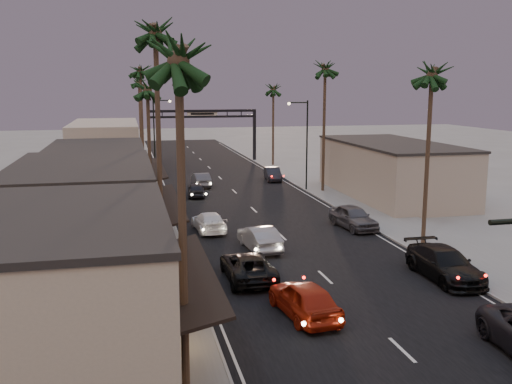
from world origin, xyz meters
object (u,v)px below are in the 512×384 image
streetlight_right (304,138)px  palm_rb (325,65)px  palm_ra (432,68)px  palm_rc (273,86)px  palm_la (178,46)px  oncoming_red (304,299)px  palm_lc (147,84)px  arch (202,122)px  palm_lb (155,26)px  streetlight_left (157,131)px  oncoming_silver (259,238)px  curbside_black (445,264)px  palm_ld (140,67)px  palm_far (139,80)px  oncoming_pickup (248,266)px

streetlight_right → palm_rb: palm_rb is taller
palm_ra → palm_rc: palm_ra is taller
palm_rb → palm_rc: (0.00, 20.00, -1.95)m
palm_la → oncoming_red: (5.85, 5.11, -10.61)m
palm_rc → palm_lc: bearing=-121.6°
arch → palm_la: (-8.60, -61.00, 5.91)m
arch → palm_lb: palm_lb is taller
palm_la → streetlight_right: bearing=66.7°
palm_la → arch: bearing=82.0°
streetlight_left → oncoming_silver: 33.53m
oncoming_red → palm_lb: bearing=-60.6°
curbside_black → palm_ra: bearing=70.3°
palm_ld → palm_far: palm_ld is taller
streetlight_right → palm_lc: bearing=-149.9°
streetlight_right → curbside_black: size_ratio=1.56×
palm_ld → palm_rb: same height
palm_ld → palm_rc: palm_ld is taller
palm_far → palm_lb: bearing=-90.3°
streetlight_left → palm_ra: (15.52, -34.00, 6.11)m
streetlight_right → curbside_black: 28.00m
palm_far → curbside_black: size_ratio=2.29×
palm_ld → palm_ra: size_ratio=1.08×
streetlight_right → palm_lc: size_ratio=0.74×
streetlight_right → palm_ra: palm_ra is taller
palm_lc → streetlight_left: bearing=85.6°
streetlight_right → oncoming_silver: streetlight_right is taller
streetlight_right → palm_lb: 28.89m
palm_ra → oncoming_silver: bearing=174.2°
streetlight_left → palm_ld: bearing=-119.2°
streetlight_left → oncoming_silver: streetlight_left is taller
palm_la → palm_ld: 46.01m
palm_lc → palm_rc: bearing=58.4°
palm_rb → oncoming_silver: palm_rb is taller
arch → oncoming_red: arch is taller
palm_la → oncoming_pickup: bearing=67.4°
palm_lc → palm_ld: palm_ld is taller
palm_rc → oncoming_silver: 41.53m
streetlight_left → oncoming_silver: bearing=-82.0°
oncoming_pickup → palm_lb: bearing=-27.9°
palm_rb → oncoming_silver: 24.71m
arch → palm_far: 12.96m
palm_lb → palm_rc: (17.20, 42.00, -2.92)m
palm_la → palm_rc: size_ratio=1.08×
arch → palm_lc: size_ratio=1.25×
palm_rb → oncoming_pickup: (-12.79, -24.39, -11.68)m
palm_la → curbside_black: palm_la is taller
palm_far → oncoming_silver: bearing=-83.5°
palm_lb → streetlight_left: bearing=87.3°
palm_rb → oncoming_silver: (-10.88, -18.89, -11.64)m
streetlight_left → palm_rc: (15.52, 6.00, 5.14)m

